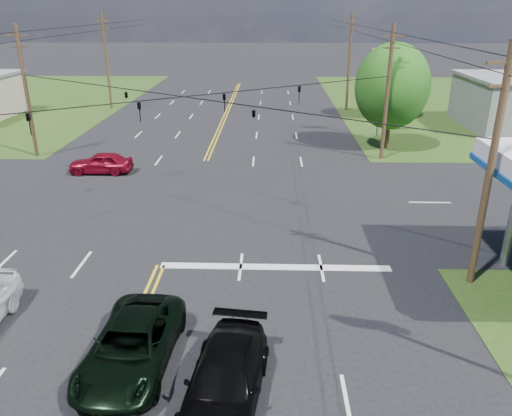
{
  "coord_description": "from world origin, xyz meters",
  "views": [
    {
      "loc": [
        4.74,
        -15.14,
        10.49
      ],
      "look_at": [
        4.11,
        6.0,
        1.97
      ],
      "focal_mm": 35.0,
      "sensor_mm": 36.0,
      "label": 1
    }
  ],
  "objects_px": {
    "pole_se": "(491,168)",
    "pole_right_far": "(349,61)",
    "suv_black": "(225,380)",
    "tree_right_b": "(390,75)",
    "pole_left_far": "(107,61)",
    "pickup_dkgreen": "(132,346)",
    "pole_nw": "(26,90)",
    "tree_right_a": "(392,87)",
    "pole_ne": "(387,92)"
  },
  "relations": [
    {
      "from": "pole_se",
      "to": "tree_right_b",
      "type": "relative_size",
      "value": 1.34
    },
    {
      "from": "pole_right_far",
      "to": "tree_right_b",
      "type": "bearing_deg",
      "value": -48.81
    },
    {
      "from": "tree_right_b",
      "to": "pole_left_far",
      "type": "bearing_deg",
      "value": 172.28
    },
    {
      "from": "suv_black",
      "to": "pickup_dkgreen",
      "type": "bearing_deg",
      "value": 161.21
    },
    {
      "from": "pole_left_far",
      "to": "pickup_dkgreen",
      "type": "distance_m",
      "value": 44.82
    },
    {
      "from": "pole_nw",
      "to": "pole_ne",
      "type": "relative_size",
      "value": 1.0
    },
    {
      "from": "pole_nw",
      "to": "pickup_dkgreen",
      "type": "height_order",
      "value": "pole_nw"
    },
    {
      "from": "pole_nw",
      "to": "tree_right_b",
      "type": "relative_size",
      "value": 1.34
    },
    {
      "from": "pole_ne",
      "to": "pole_nw",
      "type": "bearing_deg",
      "value": 180.0
    },
    {
      "from": "pole_left_far",
      "to": "tree_right_b",
      "type": "height_order",
      "value": "pole_left_far"
    },
    {
      "from": "tree_right_b",
      "to": "pickup_dkgreen",
      "type": "distance_m",
      "value": 41.84
    },
    {
      "from": "pole_right_far",
      "to": "suv_black",
      "type": "bearing_deg",
      "value": -102.14
    },
    {
      "from": "pole_se",
      "to": "pole_ne",
      "type": "distance_m",
      "value": 18.0
    },
    {
      "from": "pole_right_far",
      "to": "tree_right_b",
      "type": "relative_size",
      "value": 1.41
    },
    {
      "from": "pole_nw",
      "to": "pickup_dkgreen",
      "type": "relative_size",
      "value": 1.79
    },
    {
      "from": "pole_se",
      "to": "pole_right_far",
      "type": "distance_m",
      "value": 37.0
    },
    {
      "from": "pole_left_far",
      "to": "pole_right_far",
      "type": "bearing_deg",
      "value": 0.0
    },
    {
      "from": "pole_ne",
      "to": "tree_right_b",
      "type": "height_order",
      "value": "pole_ne"
    },
    {
      "from": "tree_right_a",
      "to": "pole_se",
      "type": "bearing_deg",
      "value": -92.73
    },
    {
      "from": "pole_right_far",
      "to": "tree_right_b",
      "type": "distance_m",
      "value": 5.4
    },
    {
      "from": "pole_right_far",
      "to": "pickup_dkgreen",
      "type": "distance_m",
      "value": 44.52
    },
    {
      "from": "pole_left_far",
      "to": "tree_right_a",
      "type": "height_order",
      "value": "pole_left_far"
    },
    {
      "from": "pole_ne",
      "to": "pickup_dkgreen",
      "type": "relative_size",
      "value": 1.79
    },
    {
      "from": "pole_se",
      "to": "pole_ne",
      "type": "relative_size",
      "value": 1.0
    },
    {
      "from": "pole_nw",
      "to": "pole_left_far",
      "type": "relative_size",
      "value": 0.95
    },
    {
      "from": "tree_right_b",
      "to": "pickup_dkgreen",
      "type": "xyz_separation_m",
      "value": [
        -16.0,
        -38.5,
        -3.48
      ]
    },
    {
      "from": "tree_right_b",
      "to": "pickup_dkgreen",
      "type": "relative_size",
      "value": 1.33
    },
    {
      "from": "pole_se",
      "to": "tree_right_a",
      "type": "height_order",
      "value": "pole_se"
    },
    {
      "from": "pole_right_far",
      "to": "pickup_dkgreen",
      "type": "relative_size",
      "value": 1.88
    },
    {
      "from": "pole_nw",
      "to": "pole_ne",
      "type": "bearing_deg",
      "value": 0.0
    },
    {
      "from": "pole_ne",
      "to": "suv_black",
      "type": "xyz_separation_m",
      "value": [
        -9.46,
        -24.96,
        -4.17
      ]
    },
    {
      "from": "pole_left_far",
      "to": "tree_right_b",
      "type": "bearing_deg",
      "value": -7.72
    },
    {
      "from": "pole_left_far",
      "to": "pickup_dkgreen",
      "type": "height_order",
      "value": "pole_left_far"
    },
    {
      "from": "pole_se",
      "to": "pole_ne",
      "type": "bearing_deg",
      "value": 90.0
    },
    {
      "from": "pole_right_far",
      "to": "pole_left_far",
      "type": "bearing_deg",
      "value": 180.0
    },
    {
      "from": "pole_nw",
      "to": "pole_right_far",
      "type": "height_order",
      "value": "pole_right_far"
    },
    {
      "from": "pole_right_far",
      "to": "suv_black",
      "type": "xyz_separation_m",
      "value": [
        -9.46,
        -43.96,
        -4.43
      ]
    },
    {
      "from": "tree_right_a",
      "to": "suv_black",
      "type": "distance_m",
      "value": 30.14
    },
    {
      "from": "pole_nw",
      "to": "pole_left_far",
      "type": "height_order",
      "value": "pole_left_far"
    },
    {
      "from": "pole_left_far",
      "to": "pickup_dkgreen",
      "type": "relative_size",
      "value": 1.88
    },
    {
      "from": "tree_right_a",
      "to": "pickup_dkgreen",
      "type": "bearing_deg",
      "value": -116.99
    },
    {
      "from": "pickup_dkgreen",
      "to": "pole_nw",
      "type": "bearing_deg",
      "value": 122.88
    },
    {
      "from": "pole_se",
      "to": "suv_black",
      "type": "bearing_deg",
      "value": -143.64
    },
    {
      "from": "pole_nw",
      "to": "pole_ne",
      "type": "xyz_separation_m",
      "value": [
        26.0,
        0.0,
        0.0
      ]
    },
    {
      "from": "tree_right_b",
      "to": "pickup_dkgreen",
      "type": "bearing_deg",
      "value": -112.56
    },
    {
      "from": "pole_right_far",
      "to": "tree_right_a",
      "type": "bearing_deg",
      "value": -86.42
    },
    {
      "from": "pole_nw",
      "to": "pole_right_far",
      "type": "bearing_deg",
      "value": 36.16
    },
    {
      "from": "pole_right_far",
      "to": "pickup_dkgreen",
      "type": "height_order",
      "value": "pole_right_far"
    },
    {
      "from": "pole_nw",
      "to": "tree_right_b",
      "type": "xyz_separation_m",
      "value": [
        29.5,
        15.0,
        -0.7
      ]
    },
    {
      "from": "pole_nw",
      "to": "tree_right_a",
      "type": "relative_size",
      "value": 1.16
    }
  ]
}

